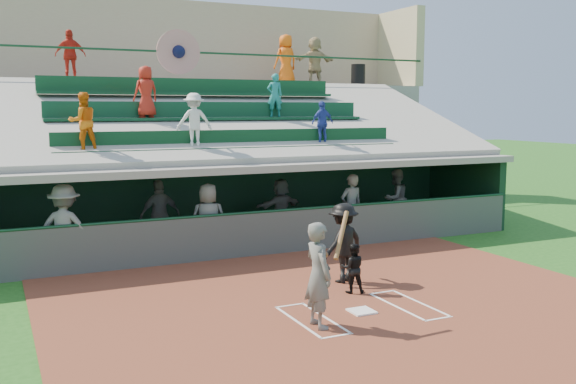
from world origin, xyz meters
name	(u,v)px	position (x,y,z in m)	size (l,w,h in m)	color
ground	(362,313)	(0.00, 0.00, 0.00)	(100.00, 100.00, 0.00)	#1E5217
dirt_slab	(348,305)	(0.00, 0.50, 0.01)	(11.00, 9.00, 0.02)	brown
home_plate	(362,311)	(0.00, 0.00, 0.04)	(0.43, 0.43, 0.03)	white
batters_box_chalk	(362,312)	(0.00, 0.00, 0.02)	(2.65, 1.85, 0.01)	silver
dugout_floor	(234,242)	(0.00, 6.75, 0.02)	(16.00, 3.50, 0.04)	gray
concourse_slab	(169,147)	(0.00, 13.50, 2.30)	(20.00, 3.00, 4.60)	gray
grandstand	(192,153)	(-0.01, 10.51, 2.26)	(20.40, 10.40, 7.80)	#494D48
batter_at_plate	(319,274)	(-1.08, -0.36, 0.93)	(0.85, 0.75, 1.95)	#535450
catcher	(353,268)	(0.48, 1.14, 0.52)	(0.49, 0.38, 1.01)	black
home_umpire	(343,243)	(0.72, 1.94, 0.87)	(1.10, 0.63, 1.70)	black
dugout_bench	(217,227)	(-0.07, 7.97, 0.25)	(13.92, 0.42, 0.42)	brown
dugout_player_a	(65,228)	(-4.55, 5.27, 1.03)	(1.28, 0.74, 1.98)	#5D605A
dugout_player_b	(160,215)	(-2.07, 6.58, 0.96)	(1.07, 0.45, 1.83)	#535651
dugout_player_c	(209,220)	(-1.17, 5.33, 0.96)	(0.89, 0.58, 1.83)	#525550
dugout_player_d	(281,207)	(1.58, 7.05, 0.86)	(1.53, 0.49, 1.65)	#5E625C
dugout_player_e	(351,207)	(3.04, 5.54, 0.97)	(0.68, 0.44, 1.86)	#575954
dugout_player_f	(396,199)	(5.27, 6.65, 0.94)	(0.88, 0.68, 1.80)	#61635E
trash_bin	(358,75)	(7.47, 12.61, 5.02)	(0.56, 0.56, 0.84)	black
concourse_staff_a	(70,55)	(-3.43, 12.63, 5.42)	(0.96, 0.40, 1.64)	red
concourse_staff_b	(286,60)	(4.56, 13.17, 5.56)	(0.94, 0.61, 1.92)	#EE5C0E
concourse_staff_c	(315,61)	(5.77, 13.10, 5.54)	(1.74, 0.55, 1.88)	tan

